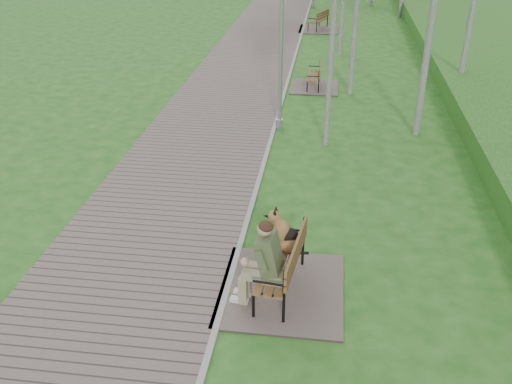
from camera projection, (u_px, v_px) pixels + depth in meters
ground at (268, 149)px, 14.64m from camera, size 120.00×120.00×0.00m
walkway at (281, 3)px, 33.68m from camera, size 3.50×67.00×0.04m
kerb at (310, 4)px, 33.47m from camera, size 0.10×67.00×0.05m
bench_main at (276, 267)px, 9.18m from camera, size 2.02×2.25×1.76m
bench_second at (314, 82)px, 19.13m from camera, size 1.59×1.76×0.97m
bench_third at (318, 26)px, 27.11m from camera, size 1.81×2.01×1.11m
lamp_post_near at (281, 48)px, 14.83m from camera, size 0.19×0.19×4.84m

